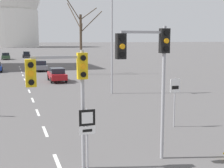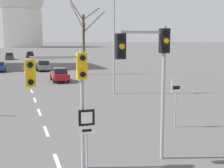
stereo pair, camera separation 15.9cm
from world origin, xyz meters
name	(u,v)px [view 1 (the left image)]	position (x,y,z in m)	size (l,w,h in m)	color
lane_stripe_0	(58,163)	(0.00, 4.63, 0.00)	(0.16, 2.00, 0.01)	silver
lane_stripe_1	(45,131)	(0.00, 9.13, 0.00)	(0.16, 2.00, 0.01)	silver
lane_stripe_2	(38,113)	(0.00, 13.63, 0.00)	(0.16, 2.00, 0.01)	silver
lane_stripe_3	(33,100)	(0.00, 18.13, 0.00)	(0.16, 2.00, 0.01)	silver
lane_stripe_4	(29,91)	(0.00, 22.63, 0.00)	(0.16, 2.00, 0.01)	silver
lane_stripe_5	(27,85)	(0.00, 27.13, 0.00)	(0.16, 2.00, 0.01)	silver
lane_stripe_6	(25,79)	(0.00, 31.63, 0.00)	(0.16, 2.00, 0.01)	silver
lane_stripe_7	(23,75)	(0.00, 36.13, 0.00)	(0.16, 2.00, 0.01)	silver
lane_stripe_8	(22,72)	(0.00, 40.63, 0.00)	(0.16, 2.00, 0.01)	silver
lane_stripe_9	(20,69)	(0.00, 45.13, 0.00)	(0.16, 2.00, 0.01)	silver
lane_stripe_10	(19,67)	(0.00, 49.63, 0.00)	(0.16, 2.00, 0.01)	silver
traffic_signal_centre_tall	(65,81)	(0.21, 3.82, 3.40)	(2.19, 0.34, 4.50)	#9E9EA3
traffic_signal_near_right	(150,60)	(3.55, 3.80, 4.10)	(2.18, 0.34, 5.40)	#9E9EA3
route_sign_post	(87,129)	(0.95, 3.53, 1.63)	(0.60, 0.08, 2.40)	#9E9EA3
speed_limit_sign	(175,94)	(6.97, 7.77, 1.87)	(0.60, 0.08, 2.76)	#9E9EA3
street_lamp_right	(109,29)	(6.75, 19.05, 5.77)	(1.81, 0.36, 9.66)	#9E9EA3
sedan_near_left	(40,66)	(2.81, 41.15, 0.81)	(1.88, 4.25, 1.60)	slate
sedan_near_right	(26,55)	(2.61, 76.53, 0.80)	(1.87, 4.34, 1.63)	black
sedan_far_left	(57,75)	(3.49, 28.53, 0.81)	(1.80, 4.40, 1.58)	maroon
sedan_far_right	(6,56)	(-2.38, 70.95, 0.80)	(1.95, 4.54, 1.61)	#2D4C33
bare_tree_right_near	(81,39)	(7.79, 34.86, 4.84)	(5.05, 2.78, 10.41)	#473828
capitol_dome	(10,5)	(0.00, 186.04, 24.19)	(35.16, 35.16, 49.66)	silver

